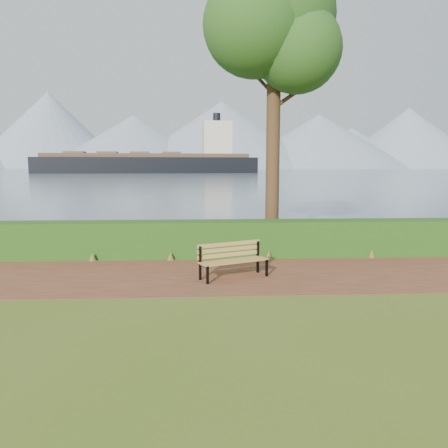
{
  "coord_description": "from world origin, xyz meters",
  "views": [
    {
      "loc": [
        -0.26,
        -9.68,
        2.56
      ],
      "look_at": [
        0.32,
        1.2,
        1.1
      ],
      "focal_mm": 35.0,
      "sensor_mm": 36.0,
      "label": 1
    }
  ],
  "objects": [
    {
      "name": "ground",
      "position": [
        0.0,
        0.0,
        0.0
      ],
      "size": [
        140.0,
        140.0,
        0.0
      ],
      "primitive_type": "plane",
      "color": "#49631C",
      "rests_on": "ground"
    },
    {
      "name": "hedge",
      "position": [
        0.0,
        2.6,
        0.5
      ],
      "size": [
        32.0,
        0.85,
        1.0
      ],
      "primitive_type": "cube",
      "color": "#1E4513",
      "rests_on": "ground"
    },
    {
      "name": "path",
      "position": [
        0.0,
        0.3,
        0.01
      ],
      "size": [
        40.0,
        3.4,
        0.01
      ],
      "primitive_type": "cube",
      "color": "#522D1C",
      "rests_on": "ground"
    },
    {
      "name": "cargo_ship",
      "position": [
        -16.01,
        144.93,
        3.43
      ],
      "size": [
        76.62,
        19.01,
        23.02
      ],
      "rotation": [
        0.0,
        0.0,
        0.09
      ],
      "color": "black",
      "rests_on": "ground"
    },
    {
      "name": "tree",
      "position": [
        1.96,
        3.82,
        6.73
      ],
      "size": [
        4.24,
        4.07,
        9.05
      ],
      "rotation": [
        0.0,
        0.0,
        0.44
      ],
      "color": "#3D2A19",
      "rests_on": "ground"
    },
    {
      "name": "mountains",
      "position": [
        -9.17,
        406.05,
        27.7
      ],
      "size": [
        585.0,
        190.0,
        70.0
      ],
      "color": "#7B8DA4",
      "rests_on": "ground"
    },
    {
      "name": "water",
      "position": [
        0.0,
        260.0,
        0.01
      ],
      "size": [
        700.0,
        510.0,
        0.0
      ],
      "primitive_type": "cube",
      "color": "slate",
      "rests_on": "ground"
    },
    {
      "name": "bench",
      "position": [
        0.45,
        0.1,
        0.47
      ],
      "size": [
        1.67,
        1.08,
        0.81
      ],
      "rotation": [
        0.0,
        0.0,
        0.42
      ],
      "color": "black",
      "rests_on": "ground"
    }
  ]
}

